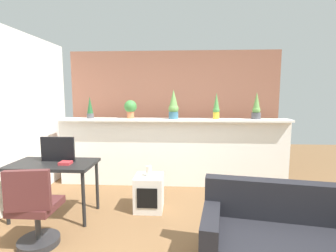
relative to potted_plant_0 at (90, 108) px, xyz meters
name	(u,v)px	position (x,y,z in m)	size (l,w,h in m)	color
ground_plane	(164,252)	(1.47, -1.95, -1.41)	(12.00, 12.00, 0.00)	brown
divider_wall	(172,153)	(1.47, 0.05, -0.82)	(4.11, 0.16, 1.19)	white
plant_shelf	(172,120)	(1.47, 0.01, -0.20)	(4.11, 0.32, 0.04)	white
brick_wall_behind	(173,115)	(1.47, 0.65, -0.16)	(4.11, 0.10, 2.50)	#935B47
potted_plant_0	(90,108)	(0.00, 0.00, 0.00)	(0.12, 0.12, 0.39)	#4C4C51
potted_plant_1	(130,108)	(0.72, 0.04, 0.01)	(0.22, 0.22, 0.33)	#C66B42
potted_plant_2	(174,106)	(1.49, 0.00, 0.05)	(0.18, 0.18, 0.51)	#386B84
potted_plant_3	(216,107)	(2.24, 0.05, 0.02)	(0.12, 0.12, 0.46)	gold
potted_plant_4	(256,108)	(2.93, 0.04, 0.01)	(0.16, 0.16, 0.47)	#4C4C51
desk	(53,169)	(-0.07, -1.23, -0.75)	(1.10, 0.60, 0.75)	black
tv_monitor	(58,149)	(-0.04, -1.15, -0.49)	(0.46, 0.04, 0.34)	black
office_chair	(35,214)	(0.08, -1.94, -1.02)	(0.47, 0.48, 0.91)	#262628
side_cube_shelf	(149,193)	(1.18, -0.96, -1.16)	(0.40, 0.41, 0.50)	silver
vase_on_shelf	(149,171)	(1.18, -0.96, -0.84)	(0.08, 0.08, 0.15)	silver
book_on_desk	(66,163)	(0.13, -1.30, -0.64)	(0.14, 0.13, 0.04)	#B22D33
couch	(288,244)	(2.63, -2.18, -1.13)	(1.66, 1.01, 0.80)	black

